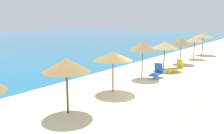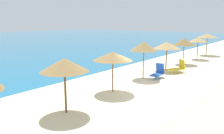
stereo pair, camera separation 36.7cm
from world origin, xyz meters
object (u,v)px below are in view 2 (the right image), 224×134
beach_umbrella_7 (184,42)px  beach_umbrella_9 (207,36)px  beach_umbrella_5 (144,46)px  beach_umbrella_8 (198,40)px  lounge_chair_1 (178,68)px  beach_umbrella_4 (113,56)px  lounge_chair_0 (158,72)px  beach_umbrella_6 (167,45)px  beach_umbrella_3 (64,65)px

beach_umbrella_7 → beach_umbrella_9: bearing=0.5°
beach_umbrella_5 → beach_umbrella_8: size_ratio=1.11×
beach_umbrella_7 → lounge_chair_1: 4.72m
beach_umbrella_4 → beach_umbrella_5: 4.14m
beach_umbrella_4 → beach_umbrella_9: 19.69m
lounge_chair_0 → beach_umbrella_6: bearing=-81.1°
beach_umbrella_6 → beach_umbrella_8: (7.76, -0.17, 0.04)m
beach_umbrella_6 → beach_umbrella_9: 11.73m
beach_umbrella_4 → beach_umbrella_6: size_ratio=0.99×
beach_umbrella_3 → beach_umbrella_5: size_ratio=0.94×
beach_umbrella_3 → beach_umbrella_7: beach_umbrella_3 is taller
beach_umbrella_9 → beach_umbrella_7: bearing=-179.5°
lounge_chair_0 → beach_umbrella_3: bearing=82.8°
beach_umbrella_7 → lounge_chair_0: (-6.88, -0.72, -1.80)m
beach_umbrella_3 → beach_umbrella_7: size_ratio=1.01×
beach_umbrella_3 → beach_umbrella_7: 15.70m
beach_umbrella_5 → beach_umbrella_6: beach_umbrella_5 is taller
lounge_chair_0 → beach_umbrella_5: bearing=35.8°
beach_umbrella_8 → beach_umbrella_5: bearing=178.9°
beach_umbrella_4 → lounge_chair_1: (7.55, -0.99, -1.77)m
beach_umbrella_6 → lounge_chair_0: (-3.08, -0.80, -1.75)m
lounge_chair_0 → beach_umbrella_9: bearing=-92.5°
beach_umbrella_3 → beach_umbrella_7: bearing=1.7°
beach_umbrella_4 → beach_umbrella_8: size_ratio=0.99×
beach_umbrella_4 → beach_umbrella_8: beach_umbrella_8 is taller
beach_umbrella_3 → beach_umbrella_5: bearing=4.2°
beach_umbrella_3 → beach_umbrella_6: size_ratio=1.04×
beach_umbrella_8 → beach_umbrella_9: (3.97, 0.17, 0.24)m
beach_umbrella_4 → beach_umbrella_7: 11.75m
beach_umbrella_8 → beach_umbrella_4: bearing=-179.7°
beach_umbrella_3 → beach_umbrella_4: size_ratio=1.05×
beach_umbrella_6 → beach_umbrella_8: beach_umbrella_8 is taller
lounge_chair_1 → beach_umbrella_7: bearing=-46.8°
beach_umbrella_4 → lounge_chair_0: beach_umbrella_4 is taller
beach_umbrella_3 → beach_umbrella_5: 8.09m
beach_umbrella_5 → beach_umbrella_7: beach_umbrella_5 is taller
beach_umbrella_5 → beach_umbrella_8: (11.59, -0.23, -0.20)m
beach_umbrella_6 → beach_umbrella_7: size_ratio=0.97×
beach_umbrella_5 → beach_umbrella_9: beach_umbrella_5 is taller
beach_umbrella_5 → lounge_chair_1: beach_umbrella_5 is taller
beach_umbrella_6 → beach_umbrella_9: size_ratio=0.91×
beach_umbrella_5 → beach_umbrella_3: bearing=-175.8°
beach_umbrella_6 → beach_umbrella_8: bearing=-1.3°
beach_umbrella_7 → lounge_chair_0: bearing=-174.0°
beach_umbrella_3 → beach_umbrella_8: size_ratio=1.04×
beach_umbrella_8 → beach_umbrella_6: bearing=178.7°
beach_umbrella_7 → lounge_chair_1: size_ratio=1.60×
beach_umbrella_4 → beach_umbrella_5: size_ratio=0.89×
beach_umbrella_8 → lounge_chair_1: (-8.16, -1.06, -1.79)m
lounge_chair_0 → lounge_chair_1: size_ratio=0.90×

